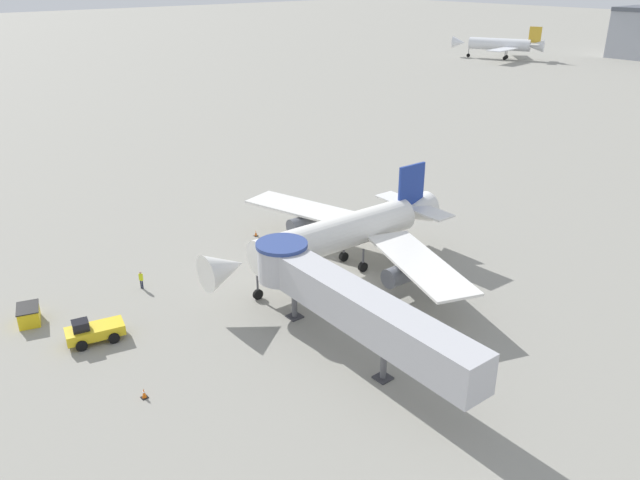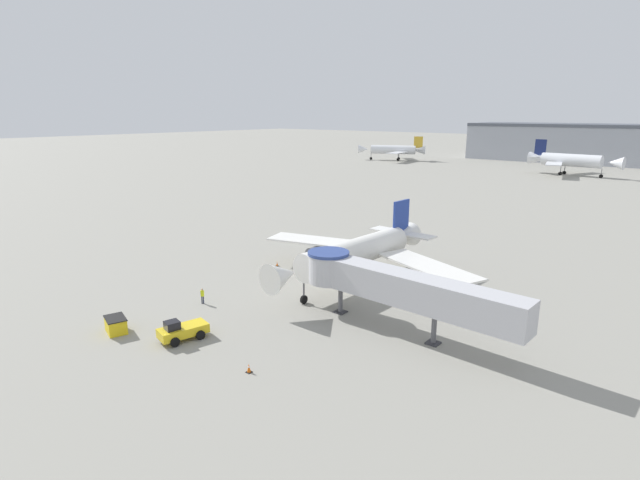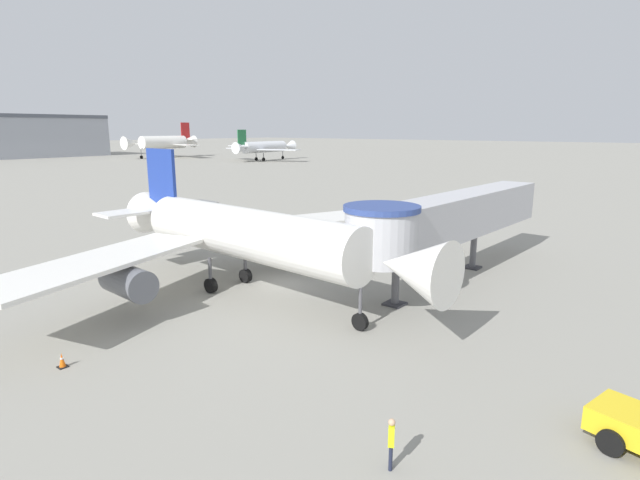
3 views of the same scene
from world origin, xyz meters
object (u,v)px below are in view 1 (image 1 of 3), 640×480
(background_jet_gold_tail, at_px, (501,44))
(traffic_cone_apron_front, at_px, (144,393))
(ground_crew_marshaller, at_px, (141,279))
(jet_bridge, at_px, (342,298))
(main_airplane, at_px, (342,234))
(service_container_yellow, at_px, (29,315))
(pushback_tug_yellow, at_px, (94,331))
(traffic_cone_port_wing, at_px, (256,233))

(background_jet_gold_tail, bearing_deg, traffic_cone_apron_front, 2.69)
(ground_crew_marshaller, bearing_deg, jet_bridge, 171.95)
(main_airplane, relative_size, traffic_cone_apron_front, 41.45)
(background_jet_gold_tail, bearing_deg, service_container_yellow, -2.01)
(traffic_cone_apron_front, bearing_deg, pushback_tug_yellow, 178.93)
(main_airplane, height_order, jet_bridge, main_airplane)
(traffic_cone_apron_front, distance_m, ground_crew_marshaller, 15.59)
(pushback_tug_yellow, bearing_deg, background_jet_gold_tail, 128.48)
(main_airplane, height_order, ground_crew_marshaller, main_airplane)
(traffic_cone_apron_front, xyz_separation_m, background_jet_gold_tail, (-82.27, 155.61, 3.94))
(ground_crew_marshaller, bearing_deg, background_jet_gold_tail, -94.40)
(traffic_cone_port_wing, bearing_deg, main_airplane, 7.40)
(jet_bridge, height_order, traffic_cone_port_wing, jet_bridge)
(service_container_yellow, height_order, background_jet_gold_tail, background_jet_gold_tail)
(jet_bridge, bearing_deg, ground_crew_marshaller, -156.92)
(traffic_cone_apron_front, height_order, traffic_cone_port_wing, traffic_cone_apron_front)
(jet_bridge, distance_m, background_jet_gold_tail, 166.28)
(pushback_tug_yellow, height_order, traffic_cone_port_wing, pushback_tug_yellow)
(main_airplane, distance_m, traffic_cone_port_wing, 12.21)
(jet_bridge, relative_size, traffic_cone_apron_front, 30.77)
(jet_bridge, xyz_separation_m, pushback_tug_yellow, (-12.72, -13.34, -3.41))
(background_jet_gold_tail, bearing_deg, pushback_tug_yellow, 0.16)
(pushback_tug_yellow, distance_m, ground_crew_marshaller, 8.41)
(pushback_tug_yellow, bearing_deg, ground_crew_marshaller, 143.79)
(traffic_cone_apron_front, bearing_deg, traffic_cone_port_wing, 129.86)
(traffic_cone_apron_front, bearing_deg, service_container_yellow, -169.40)
(service_container_yellow, xyz_separation_m, background_jet_gold_tail, (-67.77, 158.32, 3.59))
(main_airplane, relative_size, pushback_tug_yellow, 6.59)
(traffic_cone_port_wing, height_order, ground_crew_marshaller, ground_crew_marshaller)
(main_airplane, bearing_deg, ground_crew_marshaller, -115.75)
(main_airplane, relative_size, ground_crew_marshaller, 17.92)
(traffic_cone_port_wing, height_order, background_jet_gold_tail, background_jet_gold_tail)
(jet_bridge, height_order, service_container_yellow, jet_bridge)
(pushback_tug_yellow, relative_size, ground_crew_marshaller, 2.72)
(pushback_tug_yellow, relative_size, service_container_yellow, 1.62)
(main_airplane, distance_m, service_container_yellow, 26.63)
(jet_bridge, distance_m, traffic_cone_port_wing, 22.90)
(jet_bridge, bearing_deg, traffic_cone_apron_front, -104.61)
(main_airplane, distance_m, background_jet_gold_tail, 153.82)
(traffic_cone_apron_front, relative_size, background_jet_gold_tail, 0.03)
(main_airplane, height_order, traffic_cone_apron_front, main_airplane)
(pushback_tug_yellow, bearing_deg, main_airplane, 95.40)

